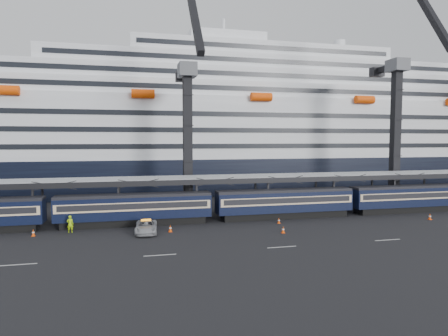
{
  "coord_description": "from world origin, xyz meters",
  "views": [
    {
      "loc": [
        -28.71,
        -40.56,
        10.62
      ],
      "look_at": [
        -16.55,
        10.0,
        6.98
      ],
      "focal_mm": 32.0,
      "sensor_mm": 36.0,
      "label": 1
    }
  ],
  "objects": [
    {
      "name": "pickup_truck",
      "position": [
        -26.86,
        5.27,
        0.72
      ],
      "size": [
        2.79,
        5.37,
        1.45
      ],
      "primitive_type": "imported",
      "rotation": [
        0.0,
        0.0,
        -0.08
      ],
      "color": "#9EA0A5",
      "rests_on": "ground"
    },
    {
      "name": "train",
      "position": [
        -4.65,
        10.0,
        2.2
      ],
      "size": [
        133.05,
        3.0,
        4.05
      ],
      "color": "black",
      "rests_on": "ground"
    },
    {
      "name": "ground",
      "position": [
        0.0,
        0.0,
        0.0
      ],
      "size": [
        260.0,
        260.0,
        0.0
      ],
      "primitive_type": "plane",
      "color": "black",
      "rests_on": "ground"
    },
    {
      "name": "worker",
      "position": [
        -35.33,
        7.5,
        1.01
      ],
      "size": [
        0.77,
        0.53,
        2.01
      ],
      "primitive_type": "imported",
      "rotation": [
        0.0,
        0.0,
        3.07
      ],
      "color": "#AFE70C",
      "rests_on": "ground"
    },
    {
      "name": "traffic_cone_c",
      "position": [
        -10.11,
        6.76,
        0.36
      ],
      "size": [
        0.37,
        0.37,
        0.73
      ],
      "color": "#FC4C07",
      "rests_on": "ground"
    },
    {
      "name": "crane_dark_near",
      "position": [
        -20.0,
        18.59,
        11.93
      ],
      "size": [
        4.5,
        17.75,
        35.08
      ],
      "color": "#4B4D52",
      "rests_on": "ground"
    },
    {
      "name": "traffic_cone_a",
      "position": [
        -39.08,
        6.7,
        0.39
      ],
      "size": [
        0.4,
        0.4,
        0.8
      ],
      "color": "#FC4C07",
      "rests_on": "ground"
    },
    {
      "name": "cruise_ship",
      "position": [
        -1.08,
        45.99,
        12.34
      ],
      "size": [
        214.09,
        28.84,
        34.0
      ],
      "color": "black",
      "rests_on": "ground"
    },
    {
      "name": "traffic_cone_d",
      "position": [
        -11.59,
        1.64,
        0.4
      ],
      "size": [
        0.4,
        0.4,
        0.8
      ],
      "color": "#FC4C07",
      "rests_on": "ground"
    },
    {
      "name": "canopy",
      "position": [
        0.0,
        14.0,
        5.25
      ],
      "size": [
        130.0,
        6.25,
        5.53
      ],
      "color": "#999DA1",
      "rests_on": "ground"
    },
    {
      "name": "crane_dark_mid",
      "position": [
        15.0,
        17.59,
        13.36
      ],
      "size": [
        4.5,
        18.24,
        39.64
      ],
      "color": "#4B4D52",
      "rests_on": "ground"
    },
    {
      "name": "traffic_cone_e",
      "position": [
        10.44,
        4.28,
        0.42
      ],
      "size": [
        0.42,
        0.42,
        0.84
      ],
      "color": "#FC4C07",
      "rests_on": "ground"
    },
    {
      "name": "traffic_cone_b",
      "position": [
        -24.11,
        5.22,
        0.42
      ],
      "size": [
        0.43,
        0.43,
        0.86
      ],
      "color": "#FC4C07",
      "rests_on": "ground"
    }
  ]
}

